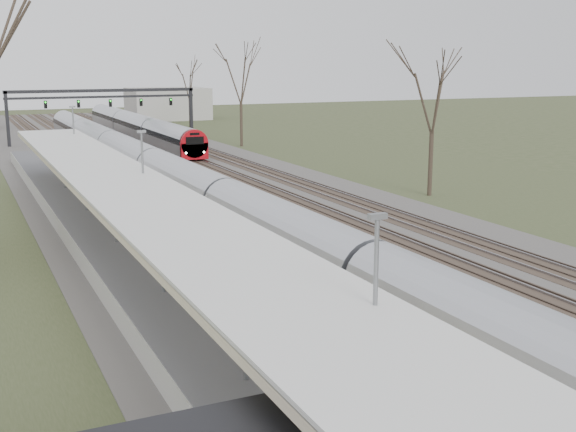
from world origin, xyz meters
name	(u,v)px	position (x,y,z in m)	size (l,w,h in m)	color
track_bed	(182,181)	(0.26, 55.00, 0.06)	(24.00, 160.00, 0.22)	#474442
platform	(102,237)	(-9.05, 37.50, 0.50)	(3.50, 69.00, 1.00)	#9E9B93
canopy	(118,182)	(-9.05, 32.99, 3.93)	(4.10, 50.00, 3.11)	slate
signal_gantry	(103,99)	(0.29, 84.99, 4.91)	(21.00, 0.59, 6.08)	black
tree_east_far	(434,89)	(14.00, 42.00, 7.29)	(5.00, 5.00, 10.30)	#2D231C
train_near	(155,170)	(-2.50, 52.17, 1.48)	(2.62, 90.21, 3.05)	#ADB0B8
train_far	(137,127)	(4.50, 87.22, 1.48)	(2.62, 45.21, 3.05)	#ADB0B8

